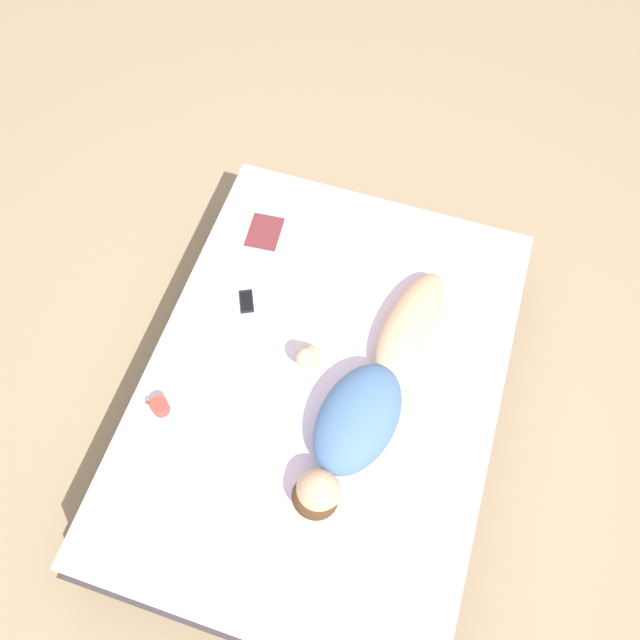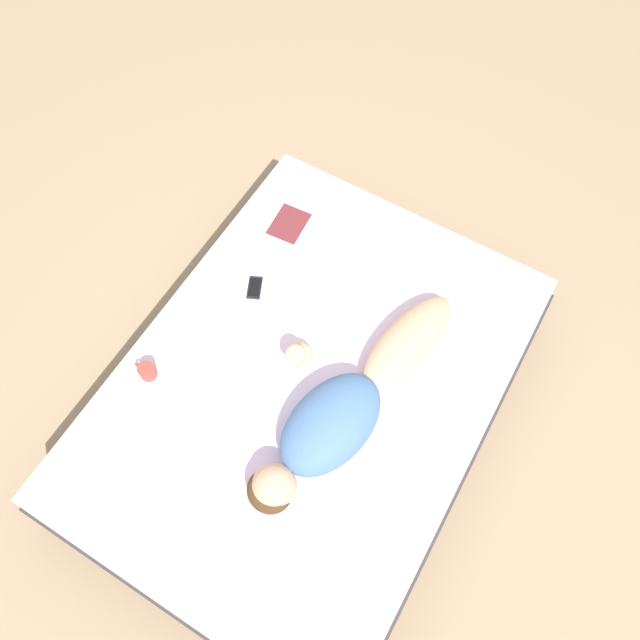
# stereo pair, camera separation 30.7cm
# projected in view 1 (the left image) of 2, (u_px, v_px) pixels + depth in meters

# --- Properties ---
(ground_plane) EXTENTS (12.00, 12.00, 0.00)m
(ground_plane) POSITION_uv_depth(u_px,v_px,m) (321.00, 414.00, 3.42)
(ground_plane) COLOR #9E8466
(bed) EXTENTS (1.73, 2.34, 0.49)m
(bed) POSITION_uv_depth(u_px,v_px,m) (322.00, 400.00, 3.20)
(bed) COLOR #383333
(bed) RESTS_ON ground_plane
(person) EXTENTS (0.51, 1.38, 0.22)m
(person) POSITION_uv_depth(u_px,v_px,m) (368.00, 400.00, 2.84)
(person) COLOR tan
(person) RESTS_ON bed
(open_magazine) EXTENTS (0.56, 0.36, 0.01)m
(open_magazine) POSITION_uv_depth(u_px,v_px,m) (287.00, 237.00, 3.35)
(open_magazine) COLOR silver
(open_magazine) RESTS_ON bed
(coffee_mug) EXTENTS (0.11, 0.08, 0.08)m
(coffee_mug) POSITION_uv_depth(u_px,v_px,m) (159.00, 407.00, 2.88)
(coffee_mug) COLOR #993D33
(coffee_mug) RESTS_ON bed
(cell_phone) EXTENTS (0.12, 0.15, 0.01)m
(cell_phone) POSITION_uv_depth(u_px,v_px,m) (246.00, 301.00, 3.17)
(cell_phone) COLOR black
(cell_phone) RESTS_ON bed
(plush_toy) EXTENTS (0.13, 0.15, 0.19)m
(plush_toy) POSITION_uv_depth(u_px,v_px,m) (308.00, 358.00, 2.94)
(plush_toy) COLOR #D1B289
(plush_toy) RESTS_ON bed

